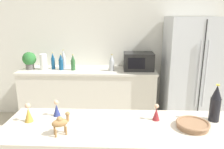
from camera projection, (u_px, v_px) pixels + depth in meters
name	position (u px, v px, depth m)	size (l,w,h in m)	color
wall_back	(115.00, 46.00, 3.82)	(8.00, 0.06, 2.55)	silver
back_counter	(89.00, 96.00, 3.72)	(2.22, 0.63, 0.93)	silver
refrigerator	(193.00, 74.00, 3.48)	(0.89, 0.73, 1.78)	silver
potted_plant	(29.00, 60.00, 3.57)	(0.22, 0.22, 0.29)	#595451
paper_towel_roll	(44.00, 62.00, 3.56)	(0.11, 0.11, 0.26)	white
microwave	(138.00, 61.00, 3.55)	(0.48, 0.37, 0.28)	black
back_bottle_0	(53.00, 61.00, 3.59)	(0.06, 0.06, 0.28)	navy
back_bottle_1	(61.00, 62.00, 3.55)	(0.07, 0.07, 0.26)	navy
back_bottle_2	(73.00, 63.00, 3.53)	(0.07, 0.07, 0.26)	#2D6033
back_bottle_3	(112.00, 63.00, 3.47)	(0.08, 0.08, 0.27)	#B2B7BC
back_bottle_4	(64.00, 59.00, 3.64)	(0.06, 0.06, 0.31)	#B2B7BC
wine_bottle	(216.00, 104.00, 1.63)	(0.08, 0.08, 0.29)	black
fruit_bowl	(193.00, 125.00, 1.55)	(0.24, 0.24, 0.04)	#8C6647
camel_figurine	(61.00, 122.00, 1.45)	(0.12, 0.10, 0.16)	olive
wise_man_figurine_blue	(28.00, 114.00, 1.64)	(0.06, 0.06, 0.15)	#B28933
wise_man_figurine_crimson	(57.00, 109.00, 1.74)	(0.06, 0.06, 0.13)	navy
wise_man_figurine_purple	(156.00, 113.00, 1.66)	(0.06, 0.06, 0.13)	maroon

